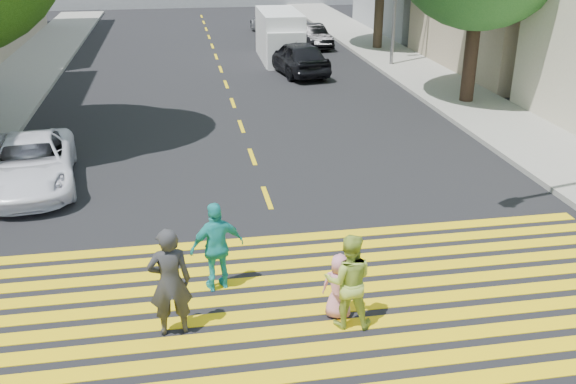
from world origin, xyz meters
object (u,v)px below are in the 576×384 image
object	(u,v)px
white_sedan	(31,163)
dark_car_parked	(312,36)
dark_car_near	(298,57)
pedestrian_extra	(217,247)
white_van	(280,37)
pedestrian_man	(170,282)
pedestrian_child	(339,286)
silver_car	(270,23)
pedestrian_woman	(349,281)

from	to	relation	value
white_sedan	dark_car_parked	xyz separation A→B (m)	(10.99, 17.99, -0.03)
dark_car_near	dark_car_parked	world-z (taller)	dark_car_near
pedestrian_extra	white_van	xyz separation A→B (m)	(4.48, 20.57, 0.24)
pedestrian_man	white_sedan	xyz separation A→B (m)	(-3.45, 6.97, -0.32)
pedestrian_child	pedestrian_extra	size ratio (longest dim) A/B	0.68
pedestrian_extra	dark_car_near	world-z (taller)	pedestrian_extra
pedestrian_child	dark_car_parked	xyz separation A→B (m)	(4.77, 24.96, 0.02)
pedestrian_man	silver_car	xyz separation A→B (m)	(6.00, 29.71, -0.30)
silver_car	pedestrian_woman	bearing A→B (deg)	78.49
pedestrian_woman	pedestrian_extra	world-z (taller)	pedestrian_extra
silver_car	dark_car_parked	distance (m)	5.00
white_sedan	white_van	distance (m)	17.26
pedestrian_man	dark_car_parked	world-z (taller)	pedestrian_man
pedestrian_extra	white_sedan	bearing A→B (deg)	-68.03
dark_car_parked	pedestrian_woman	bearing A→B (deg)	-107.60
dark_car_near	pedestrian_child	bearing A→B (deg)	71.90
pedestrian_man	pedestrian_extra	xyz separation A→B (m)	(0.83, 1.26, -0.09)
white_sedan	dark_car_parked	size ratio (longest dim) A/B	1.25
pedestrian_woman	white_sedan	world-z (taller)	pedestrian_woman
pedestrian_man	pedestrian_child	world-z (taller)	pedestrian_man
pedestrian_extra	white_sedan	world-z (taller)	pedestrian_extra
pedestrian_woman	white_van	bearing A→B (deg)	-84.22
pedestrian_man	white_sedan	world-z (taller)	pedestrian_man
pedestrian_woman	white_van	distance (m)	22.23
pedestrian_woman	dark_car_parked	size ratio (longest dim) A/B	0.46
dark_car_parked	dark_car_near	bearing A→B (deg)	-114.36
dark_car_near	silver_car	bearing A→B (deg)	-101.79
silver_car	pedestrian_man	bearing A→B (deg)	73.05
dark_car_near	silver_car	distance (m)	11.11
white_sedan	pedestrian_woman	bearing A→B (deg)	-55.98
pedestrian_extra	dark_car_near	bearing A→B (deg)	-120.15
pedestrian_woman	dark_car_parked	world-z (taller)	pedestrian_woman
pedestrian_child	pedestrian_extra	xyz separation A→B (m)	(-1.94, 1.26, 0.27)
pedestrian_man	white_van	distance (m)	22.47
pedestrian_woman	dark_car_near	bearing A→B (deg)	-86.06
pedestrian_woman	dark_car_parked	distance (m)	25.66
pedestrian_extra	silver_car	bearing A→B (deg)	-115.18
pedestrian_man	dark_car_parked	xyz separation A→B (m)	(7.54, 24.95, -0.35)
dark_car_near	white_sedan	bearing A→B (deg)	42.70
silver_car	white_van	distance (m)	7.93
pedestrian_woman	pedestrian_child	xyz separation A→B (m)	(-0.09, 0.27, -0.25)
pedestrian_extra	silver_car	xyz separation A→B (m)	(5.17, 28.46, -0.21)
silver_car	dark_car_parked	bearing A→B (deg)	102.39
pedestrian_child	white_van	xyz separation A→B (m)	(2.54, 21.83, 0.51)
white_sedan	white_van	world-z (taller)	white_van
pedestrian_child	dark_car_near	distance (m)	18.82
pedestrian_man	pedestrian_woman	world-z (taller)	pedestrian_man
pedestrian_woman	pedestrian_child	size ratio (longest dim) A/B	1.43
pedestrian_man	dark_car_near	distance (m)	19.43
pedestrian_man	silver_car	bearing A→B (deg)	-106.45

